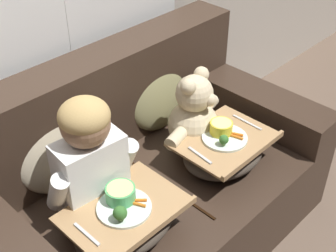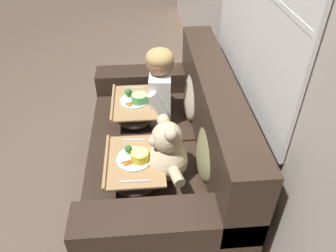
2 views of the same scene
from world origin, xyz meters
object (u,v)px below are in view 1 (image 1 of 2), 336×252
couch (143,186)px  throw_pillow_behind_teddy (157,93)px  lap_tray_teddy (224,150)px  lap_tray_child (125,220)px  child_figure (89,154)px  throw_pillow_behind_child (56,147)px  teddy_bear (195,117)px

couch → throw_pillow_behind_teddy: bearing=34.6°
lap_tray_teddy → throw_pillow_behind_teddy: bearing=90.0°
lap_tray_child → child_figure: bearing=90.1°
child_figure → couch: bearing=7.0°
child_figure → lap_tray_teddy: child_figure is taller
lap_tray_child → throw_pillow_behind_child: bearing=90.0°
couch → child_figure: size_ratio=3.02×
lap_tray_child → teddy_bear: bearing=16.9°
throw_pillow_behind_child → couch: bearing=-34.6°
teddy_bear → throw_pillow_behind_child: bearing=157.6°
teddy_bear → lap_tray_child: size_ratio=0.96×
couch → lap_tray_teddy: 0.42m
throw_pillow_behind_teddy → couch: bearing=-145.4°
throw_pillow_behind_child → teddy_bear: bearing=-22.4°
couch → teddy_bear: (0.31, -0.04, 0.27)m
throw_pillow_behind_child → throw_pillow_behind_teddy: (0.62, 0.00, 0.00)m
child_figure → lap_tray_teddy: bearing=-17.3°
couch → child_figure: bearing=-173.0°
couch → throw_pillow_behind_child: 0.48m
throw_pillow_behind_child → lap_tray_teddy: throw_pillow_behind_child is taller
teddy_bear → lap_tray_teddy: 0.21m
throw_pillow_behind_child → teddy_bear: throw_pillow_behind_child is taller
couch → throw_pillow_behind_child: (-0.31, 0.21, 0.30)m
lap_tray_child → couch: bearing=36.7°
couch → teddy_bear: bearing=-7.8°
lap_tray_child → throw_pillow_behind_teddy: bearing=35.7°
throw_pillow_behind_child → throw_pillow_behind_teddy: 0.62m
teddy_bear → lap_tray_child: bearing=-163.1°
lap_tray_teddy → lap_tray_child: bearing=180.0°
child_figure → lap_tray_child: bearing=-89.9°
throw_pillow_behind_child → lap_tray_teddy: size_ratio=0.98×
throw_pillow_behind_child → child_figure: bearing=-90.0°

